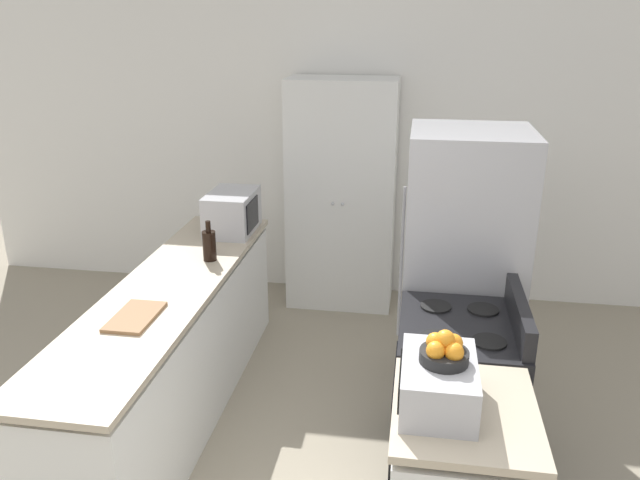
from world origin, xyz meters
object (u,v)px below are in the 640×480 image
(wine_bottle, at_px, (209,245))
(fruit_bowl, at_px, (444,350))
(microwave, at_px, (232,212))
(stove, at_px, (455,395))
(pantry_cabinet, at_px, (342,195))
(toaster_oven, at_px, (438,383))
(refrigerator, at_px, (462,269))

(wine_bottle, xyz_separation_m, fruit_bowl, (1.47, -1.41, 0.15))
(microwave, height_order, fruit_bowl, fruit_bowl)
(fruit_bowl, bearing_deg, stove, 80.59)
(pantry_cabinet, xyz_separation_m, fruit_bowl, (0.77, -2.81, 0.17))
(microwave, bearing_deg, pantry_cabinet, 49.02)
(toaster_oven, bearing_deg, wine_bottle, 135.95)
(pantry_cabinet, height_order, wine_bottle, pantry_cabinet)
(toaster_oven, bearing_deg, refrigerator, 83.12)
(pantry_cabinet, xyz_separation_m, toaster_oven, (0.76, -2.82, 0.02))
(microwave, height_order, wine_bottle, microwave)
(pantry_cabinet, height_order, toaster_oven, pantry_cabinet)
(toaster_oven, bearing_deg, stove, 79.42)
(pantry_cabinet, bearing_deg, fruit_bowl, -74.60)
(stove, relative_size, fruit_bowl, 5.25)
(toaster_oven, bearing_deg, fruit_bowl, 14.57)
(pantry_cabinet, relative_size, toaster_oven, 4.37)
(pantry_cabinet, bearing_deg, stove, -66.55)
(stove, bearing_deg, microwave, 142.30)
(refrigerator, height_order, fruit_bowl, refrigerator)
(refrigerator, distance_m, toaster_oven, 1.54)
(wine_bottle, xyz_separation_m, toaster_oven, (1.46, -1.41, -0.00))
(microwave, distance_m, toaster_oven, 2.48)
(refrigerator, relative_size, toaster_oven, 4.00)
(pantry_cabinet, height_order, fruit_bowl, pantry_cabinet)
(pantry_cabinet, xyz_separation_m, refrigerator, (0.94, -1.29, -0.08))
(wine_bottle, distance_m, fruit_bowl, 2.04)
(pantry_cabinet, height_order, refrigerator, pantry_cabinet)
(refrigerator, xyz_separation_m, toaster_oven, (-0.18, -1.52, 0.10))
(stove, bearing_deg, pantry_cabinet, 113.45)
(refrigerator, xyz_separation_m, microwave, (-1.66, 0.47, 0.15))
(microwave, bearing_deg, stove, -37.70)
(stove, bearing_deg, fruit_bowl, -99.41)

